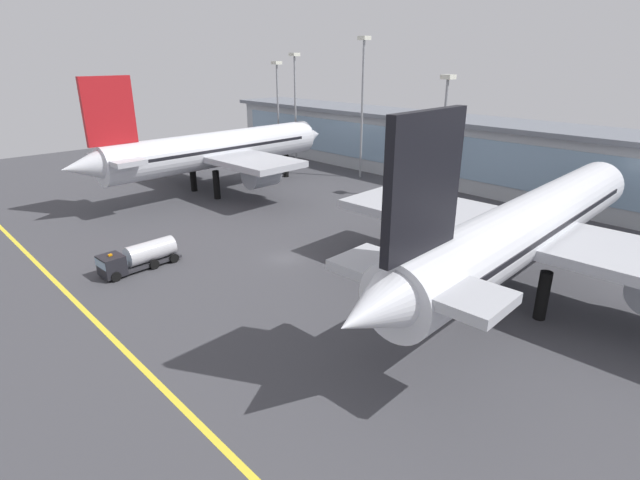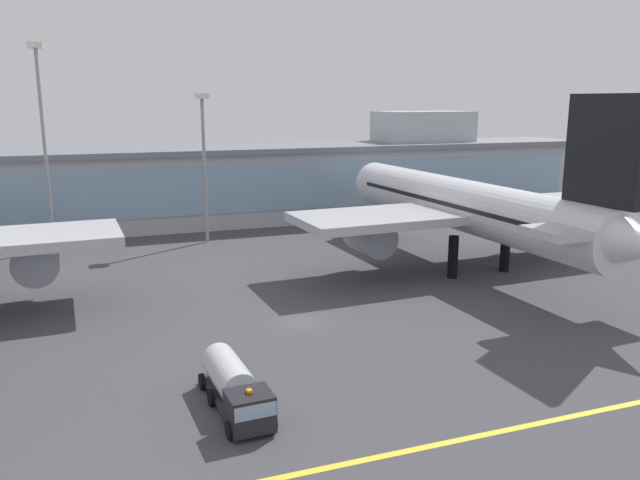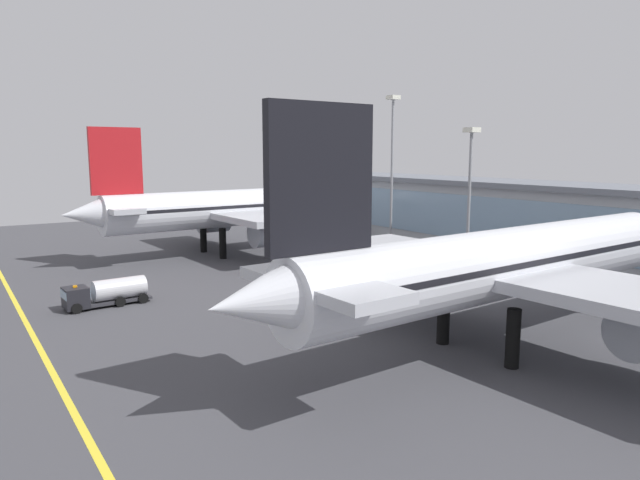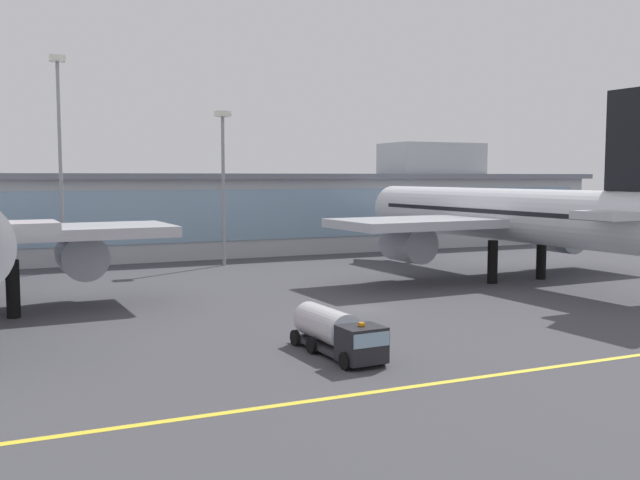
{
  "view_description": "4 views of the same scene",
  "coord_description": "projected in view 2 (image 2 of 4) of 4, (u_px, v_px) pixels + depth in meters",
  "views": [
    {
      "loc": [
        41.8,
        -33.84,
        22.74
      ],
      "look_at": [
        4.75,
        1.28,
        3.35
      ],
      "focal_mm": 27.32,
      "sensor_mm": 36.0,
      "label": 1
    },
    {
      "loc": [
        -16.67,
        -50.04,
        19.08
      ],
      "look_at": [
        5.13,
        9.29,
        5.06
      ],
      "focal_mm": 35.37,
      "sensor_mm": 36.0,
      "label": 2
    },
    {
      "loc": [
        54.3,
        -28.03,
        16.62
      ],
      "look_at": [
        0.06,
        8.02,
        6.58
      ],
      "focal_mm": 32.19,
      "sensor_mm": 36.0,
      "label": 3
    },
    {
      "loc": [
        -29.05,
        -55.45,
        11.65
      ],
      "look_at": [
        -1.79,
        4.96,
        5.77
      ],
      "focal_mm": 40.4,
      "sensor_mm": 36.0,
      "label": 4
    }
  ],
  "objects": [
    {
      "name": "terminal_building",
      "position": [
        216.0,
        183.0,
        98.7
      ],
      "size": [
        134.46,
        14.0,
        17.23
      ],
      "color": "#ADB2B7",
      "rests_on": "ground"
    },
    {
      "name": "apron_light_mast_east",
      "position": [
        42.0,
        119.0,
        78.92
      ],
      "size": [
        1.8,
        1.8,
        26.05
      ],
      "color": "gray",
      "rests_on": "ground"
    },
    {
      "name": "taxiway_centreline_stripe",
      "position": [
        426.0,
        447.0,
        35.44
      ],
      "size": [
        147.24,
        0.5,
        0.01
      ],
      "primitive_type": "cube",
      "color": "yellow",
      "rests_on": "ground"
    },
    {
      "name": "fuel_tanker_truck",
      "position": [
        236.0,
        388.0,
        39.37
      ],
      "size": [
        3.34,
        9.16,
        2.9
      ],
      "rotation": [
        0.0,
        0.0,
        4.77
      ],
      "color": "black",
      "rests_on": "ground"
    },
    {
      "name": "airliner_near_right",
      "position": [
        465.0,
        207.0,
        72.02
      ],
      "size": [
        40.31,
        53.97,
        19.66
      ],
      "rotation": [
        0.0,
        0.0,
        1.62
      ],
      "color": "black",
      "rests_on": "ground"
    },
    {
      "name": "apron_light_mast_centre",
      "position": [
        204.0,
        144.0,
        84.09
      ],
      "size": [
        1.8,
        1.8,
        20.0
      ],
      "color": "gray",
      "rests_on": "ground"
    },
    {
      "name": "ground_plane",
      "position": [
        302.0,
        322.0,
        55.6
      ],
      "size": [
        184.05,
        184.05,
        0.0
      ],
      "primitive_type": "plane",
      "color": "#424247"
    }
  ]
}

